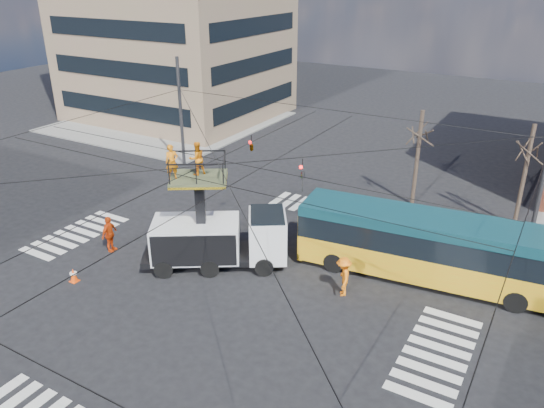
{
  "coord_description": "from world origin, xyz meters",
  "views": [
    {
      "loc": [
        12.72,
        -17.31,
        13.54
      ],
      "look_at": [
        0.98,
        2.85,
        3.18
      ],
      "focal_mm": 35.0,
      "sensor_mm": 36.0,
      "label": 1
    }
  ],
  "objects_px": {
    "traffic_cone": "(74,275)",
    "flagger": "(343,277)",
    "worker_ground": "(109,234)",
    "city_bus": "(433,247)",
    "utility_truck": "(218,227)"
  },
  "relations": [
    {
      "from": "traffic_cone",
      "to": "flagger",
      "type": "xyz_separation_m",
      "value": [
        11.42,
        5.37,
        0.6
      ]
    },
    {
      "from": "utility_truck",
      "to": "worker_ground",
      "type": "relative_size",
      "value": 3.63
    },
    {
      "from": "utility_truck",
      "to": "worker_ground",
      "type": "distance_m",
      "value": 6.06
    },
    {
      "from": "city_bus",
      "to": "traffic_cone",
      "type": "relative_size",
      "value": 18.6
    },
    {
      "from": "city_bus",
      "to": "traffic_cone",
      "type": "distance_m",
      "value": 16.92
    },
    {
      "from": "utility_truck",
      "to": "traffic_cone",
      "type": "xyz_separation_m",
      "value": [
        -5.02,
        -4.81,
        -1.72
      ]
    },
    {
      "from": "utility_truck",
      "to": "city_bus",
      "type": "bearing_deg",
      "value": -10.25
    },
    {
      "from": "worker_ground",
      "to": "traffic_cone",
      "type": "bearing_deg",
      "value": -177.98
    },
    {
      "from": "worker_ground",
      "to": "flagger",
      "type": "xyz_separation_m",
      "value": [
        12.1,
        2.34,
        -0.04
      ]
    },
    {
      "from": "worker_ground",
      "to": "flagger",
      "type": "distance_m",
      "value": 12.32
    },
    {
      "from": "city_bus",
      "to": "worker_ground",
      "type": "xyz_separation_m",
      "value": [
        -15.14,
        -5.62,
        -0.74
      ]
    },
    {
      "from": "city_bus",
      "to": "utility_truck",
      "type": "bearing_deg",
      "value": -164.01
    },
    {
      "from": "traffic_cone",
      "to": "flagger",
      "type": "bearing_deg",
      "value": 25.2
    },
    {
      "from": "city_bus",
      "to": "traffic_cone",
      "type": "xyz_separation_m",
      "value": [
        -14.47,
        -8.66,
        -1.38
      ]
    },
    {
      "from": "utility_truck",
      "to": "flagger",
      "type": "height_order",
      "value": "utility_truck"
    }
  ]
}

